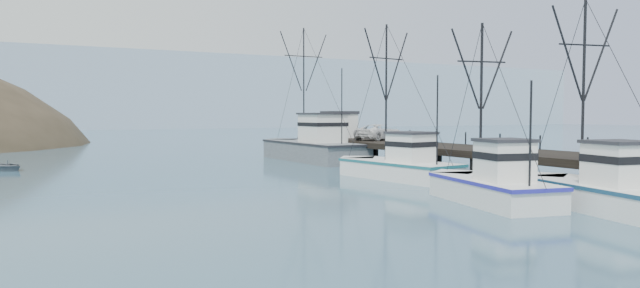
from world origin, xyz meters
The scene contains 10 objects.
ground centered at (0.00, 0.00, 0.00)m, with size 400.00×400.00×0.00m, color #2F536A.
pier centered at (14.00, 16.00, 1.69)m, with size 6.00×44.00×2.00m.
distant_ridge centered at (10.00, 170.00, 0.00)m, with size 360.00×40.00×26.00m, color #9EB2C6.
trawler_near centered at (8.52, -0.33, 0.82)m, with size 4.96×10.16×10.40m.
trawler_mid centered at (5.31, 3.32, 0.82)m, with size 4.67×9.39×9.52m.
trawler_far centered at (7.41, 14.45, 0.82)m, with size 4.81×10.90×11.13m.
work_vessel centered at (9.21, 31.06, 1.23)m, with size 5.13×15.93×13.30m.
pier_shed centered at (14.00, 34.00, 3.42)m, with size 3.00×3.20×2.80m.
pickup_truck centered at (14.71, 27.56, 2.75)m, with size 2.50×5.42×1.51m, color silver.
motorboat centered at (-17.21, 33.94, 0.00)m, with size 3.41×4.78×0.99m, color slate.
Camera 1 is at (-15.58, -18.13, 4.50)m, focal length 32.00 mm.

